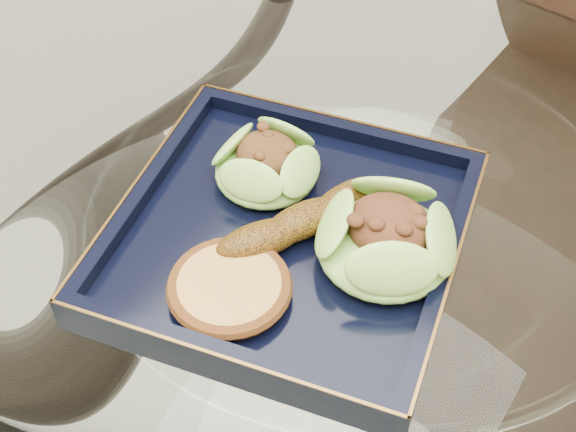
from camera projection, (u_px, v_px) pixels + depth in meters
The scene contains 7 objects.
dining_table at pixel (347, 360), 0.78m from camera, with size 1.13×1.13×0.77m.
dining_chair at pixel (553, 257), 0.98m from camera, with size 0.42×0.42×0.91m.
navy_plate at pixel (288, 241), 0.65m from camera, with size 0.27×0.27×0.02m, color black.
lettuce_wrap_left at pixel (266, 167), 0.67m from camera, with size 0.09×0.09×0.03m, color #63992C.
lettuce_wrap_right at pixel (386, 242), 0.61m from camera, with size 0.11×0.11×0.04m, color #6CAA31.
roasted_plantain at pixel (303, 220), 0.64m from camera, with size 0.14×0.03×0.03m, color #613A0A.
crumb_patty at pixel (230, 289), 0.60m from camera, with size 0.08×0.08×0.02m, color gold.
Camera 1 is at (0.20, -0.38, 1.27)m, focal length 50.00 mm.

